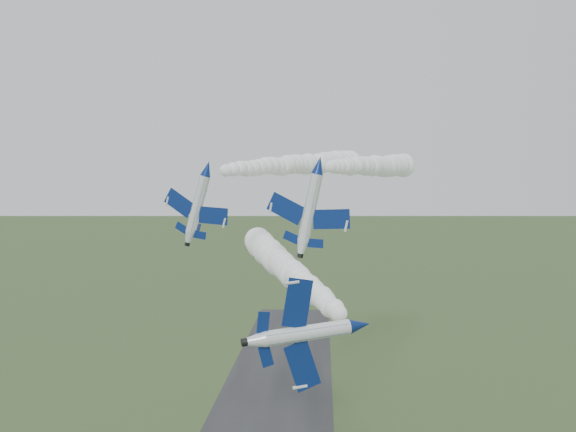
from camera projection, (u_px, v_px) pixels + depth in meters
name	position (u px, v px, depth m)	size (l,w,h in m)	color
jet_lead	(360.00, 325.00, 59.68)	(5.33, 12.02, 10.17)	white
smoke_trail_jet_lead	(287.00, 268.00, 89.96)	(4.80, 56.05, 4.80)	white
jet_pair_left	(207.00, 168.00, 87.29)	(9.90, 11.93, 3.92)	white
smoke_trail_jet_pair_left	(303.00, 164.00, 121.65)	(4.92, 68.33, 4.92)	white
jet_pair_right	(319.00, 165.00, 87.82)	(11.92, 14.19, 4.11)	white
smoke_trail_jet_pair_right	(377.00, 166.00, 126.27)	(5.32, 74.13, 5.32)	white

